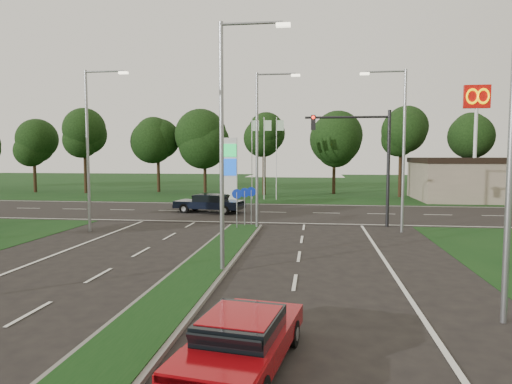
# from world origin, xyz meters

# --- Properties ---
(ground) EXTENTS (160.00, 160.00, 0.00)m
(ground) POSITION_xyz_m (0.00, 0.00, 0.00)
(ground) COLOR black
(ground) RESTS_ON ground
(verge_far) EXTENTS (160.00, 50.00, 0.02)m
(verge_far) POSITION_xyz_m (0.00, 55.00, 0.00)
(verge_far) COLOR black
(verge_far) RESTS_ON ground
(cross_road) EXTENTS (160.00, 12.00, 0.02)m
(cross_road) POSITION_xyz_m (0.00, 24.00, 0.00)
(cross_road) COLOR black
(cross_road) RESTS_ON ground
(median_kerb) EXTENTS (2.00, 26.00, 0.12)m
(median_kerb) POSITION_xyz_m (0.00, 4.00, 0.06)
(median_kerb) COLOR slate
(median_kerb) RESTS_ON ground
(commercial_building) EXTENTS (16.00, 9.00, 4.00)m
(commercial_building) POSITION_xyz_m (22.00, 36.00, 2.00)
(commercial_building) COLOR gray
(commercial_building) RESTS_ON ground
(streetlight_median_near) EXTENTS (2.53, 0.22, 9.00)m
(streetlight_median_near) POSITION_xyz_m (1.00, 6.00, 5.08)
(streetlight_median_near) COLOR gray
(streetlight_median_near) RESTS_ON ground
(streetlight_median_far) EXTENTS (2.53, 0.22, 9.00)m
(streetlight_median_far) POSITION_xyz_m (1.00, 16.00, 5.08)
(streetlight_median_far) COLOR gray
(streetlight_median_far) RESTS_ON ground
(streetlight_left_far) EXTENTS (2.53, 0.22, 9.00)m
(streetlight_left_far) POSITION_xyz_m (-8.30, 14.00, 5.08)
(streetlight_left_far) COLOR gray
(streetlight_left_far) RESTS_ON ground
(streetlight_right_far) EXTENTS (2.53, 0.22, 9.00)m
(streetlight_right_far) POSITION_xyz_m (8.80, 16.00, 5.08)
(streetlight_right_far) COLOR gray
(streetlight_right_far) RESTS_ON ground
(streetlight_right_near) EXTENTS (2.53, 0.22, 9.00)m
(streetlight_right_near) POSITION_xyz_m (8.80, 2.00, 5.08)
(streetlight_right_near) COLOR gray
(streetlight_right_near) RESTS_ON ground
(traffic_signal) EXTENTS (5.10, 0.42, 7.00)m
(traffic_signal) POSITION_xyz_m (7.19, 18.00, 4.65)
(traffic_signal) COLOR black
(traffic_signal) RESTS_ON ground
(median_signs) EXTENTS (1.16, 1.76, 2.38)m
(median_signs) POSITION_xyz_m (0.00, 16.40, 1.71)
(median_signs) COLOR gray
(median_signs) RESTS_ON ground
(gas_pylon) EXTENTS (5.80, 1.26, 8.00)m
(gas_pylon) POSITION_xyz_m (-3.79, 33.05, 3.20)
(gas_pylon) COLOR silver
(gas_pylon) RESTS_ON ground
(mcdonalds_sign) EXTENTS (2.20, 0.47, 10.40)m
(mcdonalds_sign) POSITION_xyz_m (18.00, 31.97, 7.99)
(mcdonalds_sign) COLOR silver
(mcdonalds_sign) RESTS_ON ground
(treeline_far) EXTENTS (6.00, 6.00, 9.90)m
(treeline_far) POSITION_xyz_m (0.10, 39.93, 6.83)
(treeline_far) COLOR black
(treeline_far) RESTS_ON ground
(red_sedan) EXTENTS (2.33, 4.39, 1.15)m
(red_sedan) POSITION_xyz_m (2.72, -1.40, 0.62)
(red_sedan) COLOR #94080D
(red_sedan) RESTS_ON ground
(navy_sedan) EXTENTS (5.34, 2.94, 1.39)m
(navy_sedan) POSITION_xyz_m (-3.71, 23.19, 0.75)
(navy_sedan) COLOR black
(navy_sedan) RESTS_ON ground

